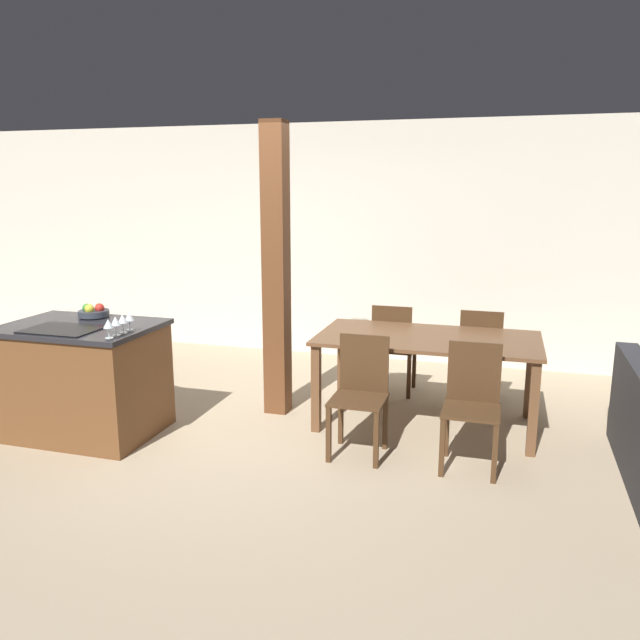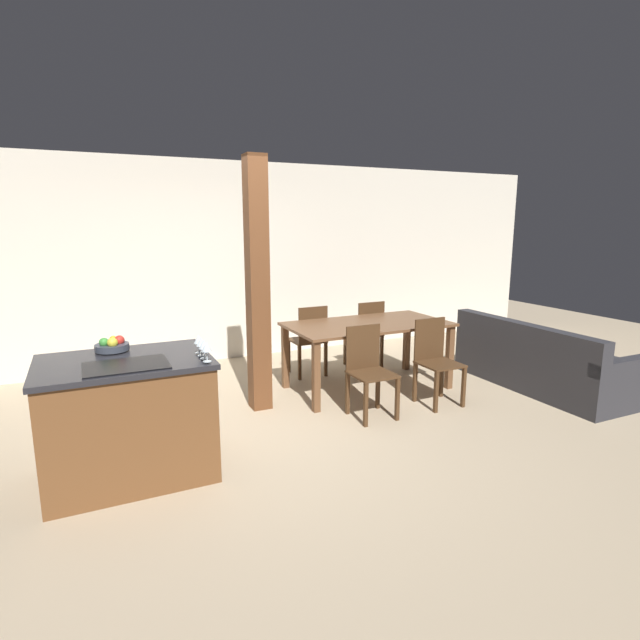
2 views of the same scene
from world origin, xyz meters
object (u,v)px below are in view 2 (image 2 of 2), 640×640
kitchen_island (128,418)px  fruit_bowl (112,345)px  dining_chair_far_left (309,339)px  dining_chair_far_right (366,333)px  dining_table (368,331)px  timber_post (258,287)px  wine_glass_far (201,342)px  dining_chair_near_left (369,369)px  wine_glass_end (199,340)px  dining_chair_near_right (436,359)px  wine_glass_middle (204,345)px  couch (543,364)px  wine_glass_near (207,348)px

kitchen_island → fruit_bowl: 0.58m
dining_chair_far_left → dining_chair_far_right: size_ratio=1.00×
dining_table → timber_post: (-1.32, -0.05, 0.59)m
kitchen_island → wine_glass_far: size_ratio=8.57×
kitchen_island → dining_chair_near_left: bearing=6.7°
wine_glass_end → dining_chair_near_right: bearing=8.0°
kitchen_island → fruit_bowl: size_ratio=4.79×
fruit_bowl → dining_chair_near_left: 2.36m
wine_glass_far → timber_post: (0.81, 1.10, 0.24)m
wine_glass_middle → wine_glass_far: same height
fruit_bowl → wine_glass_end: bearing=-32.1°
kitchen_island → dining_chair_near_left: 2.26m
timber_post → wine_glass_far: bearing=-126.4°
fruit_bowl → dining_table: size_ratio=0.14×
dining_chair_near_left → couch: bearing=-3.2°
wine_glass_far → dining_chair_near_left: (1.72, 0.45, -0.55)m
wine_glass_far → dining_chair_far_right: size_ratio=0.16×
wine_glass_middle → wine_glass_end: bearing=90.0°
wine_glass_far → wine_glass_end: 0.09m
kitchen_island → dining_chair_near_right: (3.07, 0.26, 0.01)m
dining_table → dining_chair_near_left: size_ratio=2.04×
dining_table → dining_chair_near_left: bearing=-119.9°
wine_glass_near → wine_glass_far: size_ratio=1.00×
wine_glass_near → timber_post: 1.53m
dining_chair_far_right → timber_post: (-1.73, -0.77, 0.79)m
wine_glass_middle → dining_chair_near_right: (2.54, 0.53, -0.55)m
wine_glass_far → timber_post: size_ratio=0.06×
timber_post → dining_chair_near_left: bearing=-36.0°
wine_glass_end → dining_chair_far_right: size_ratio=0.16×
wine_glass_far → dining_chair_far_left: (1.72, 1.87, -0.55)m
wine_glass_near → dining_table: bearing=32.0°
wine_glass_far → dining_chair_far_left: size_ratio=0.16×
dining_chair_far_left → kitchen_island: bearing=36.9°
wine_glass_far → dining_chair_far_right: 3.20m
fruit_bowl → dining_table: fruit_bowl is taller
couch → wine_glass_near: bearing=97.7°
wine_glass_middle → dining_chair_near_left: bearing=17.2°
kitchen_island → couch: bearing=1.7°
dining_chair_near_right → dining_chair_far_left: 1.64m
fruit_bowl → dining_chair_near_left: size_ratio=0.28×
kitchen_island → wine_glass_far: wine_glass_far is taller
wine_glass_middle → couch: wine_glass_middle is taller
dining_chair_near_right → dining_chair_far_right: size_ratio=1.00×
wine_glass_middle → dining_chair_far_right: 3.25m
timber_post → dining_table: bearing=2.3°
dining_chair_near_right → couch: (1.48, -0.13, -0.21)m
dining_chair_far_right → timber_post: size_ratio=0.35×
fruit_bowl → dining_chair_far_right: (3.13, 1.41, -0.49)m
dining_table → dining_chair_far_right: bearing=60.1°
fruit_bowl → dining_chair_far_left: (2.31, 1.41, -0.49)m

